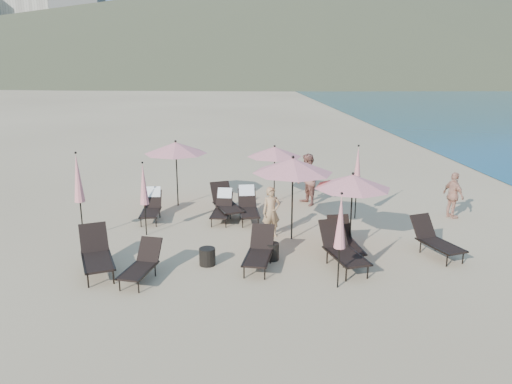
{
  "coord_description": "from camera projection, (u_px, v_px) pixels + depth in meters",
  "views": [
    {
      "loc": [
        -2.13,
        -11.81,
        5.18
      ],
      "look_at": [
        -1.12,
        3.5,
        1.1
      ],
      "focal_mm": 35.0,
      "sensor_mm": 36.0,
      "label": 1
    }
  ],
  "objects": [
    {
      "name": "beachgoer_b",
      "position": [
        308.0,
        180.0,
        18.15
      ],
      "size": [
        0.98,
        1.11,
        1.89
      ],
      "primitive_type": "imported",
      "rotation": [
        0.0,
        0.0,
        -1.23
      ],
      "color": "#9A5F4F",
      "rests_on": "ground"
    },
    {
      "name": "lounger_8",
      "position": [
        226.0,
        202.0,
        16.92
      ],
      "size": [
        1.19,
        1.94,
        1.05
      ],
      "rotation": [
        0.0,
        0.0,
        0.29
      ],
      "color": "black",
      "rests_on": "ground"
    },
    {
      "name": "lounger_6",
      "position": [
        152.0,
        206.0,
        16.6
      ],
      "size": [
        0.59,
        1.58,
        0.98
      ],
      "rotation": [
        0.0,
        0.0,
        -0.01
      ],
      "color": "black",
      "rests_on": "ground"
    },
    {
      "name": "ground",
      "position": [
        308.0,
        267.0,
        12.85
      ],
      "size": [
        800.0,
        800.0,
        0.0
      ],
      "primitive_type": "plane",
      "color": "#D6BA8C",
      "rests_on": "ground"
    },
    {
      "name": "umbrella_open_0",
      "position": [
        293.0,
        166.0,
        14.33
      ],
      "size": [
        2.35,
        2.35,
        2.53
      ],
      "color": "black",
      "rests_on": "ground"
    },
    {
      "name": "lounger_4",
      "position": [
        345.0,
        240.0,
        13.5
      ],
      "size": [
        0.75,
        1.71,
        0.96
      ],
      "rotation": [
        0.0,
        0.0,
        0.07
      ],
      "color": "black",
      "rests_on": "ground"
    },
    {
      "name": "umbrella_closed_3",
      "position": [
        144.0,
        184.0,
        14.82
      ],
      "size": [
        0.27,
        0.27,
        2.28
      ],
      "color": "black",
      "rests_on": "ground"
    },
    {
      "name": "umbrella_closed_2",
      "position": [
        78.0,
        179.0,
        14.51
      ],
      "size": [
        0.31,
        0.31,
        2.63
      ],
      "color": "black",
      "rests_on": "ground"
    },
    {
      "name": "lounger_3",
      "position": [
        342.0,
        249.0,
        12.78
      ],
      "size": [
        1.06,
        1.93,
        1.05
      ],
      "rotation": [
        0.0,
        0.0,
        0.21
      ],
      "color": "black",
      "rests_on": "ground"
    },
    {
      "name": "hotel_skyline",
      "position": [
        47.0,
        22.0,
        262.24
      ],
      "size": [
        109.0,
        82.0,
        55.0
      ],
      "color": "beige",
      "rests_on": "ground"
    },
    {
      "name": "lounger_1",
      "position": [
        142.0,
        264.0,
        12.05
      ],
      "size": [
        0.97,
        1.61,
        0.87
      ],
      "rotation": [
        0.0,
        0.0,
        -0.29
      ],
      "color": "black",
      "rests_on": "ground"
    },
    {
      "name": "beachgoer_a",
      "position": [
        271.0,
        212.0,
        14.9
      ],
      "size": [
        0.62,
        0.47,
        1.54
      ],
      "primitive_type": "imported",
      "rotation": [
        0.0,
        0.0,
        0.21
      ],
      "color": "tan",
      "rests_on": "ground"
    },
    {
      "name": "lounger_5",
      "position": [
        435.0,
        239.0,
        13.57
      ],
      "size": [
        1.11,
        1.79,
        0.96
      ],
      "rotation": [
        0.0,
        0.0,
        0.3
      ],
      "color": "black",
      "rests_on": "ground"
    },
    {
      "name": "umbrella_open_1",
      "position": [
        353.0,
        182.0,
        13.47
      ],
      "size": [
        2.09,
        2.09,
        2.25
      ],
      "color": "black",
      "rests_on": "ground"
    },
    {
      "name": "side_table_1",
      "position": [
        272.0,
        251.0,
        13.29
      ],
      "size": [
        0.38,
        0.38,
        0.47
      ],
      "primitive_type": "cylinder",
      "color": "black",
      "rests_on": "ground"
    },
    {
      "name": "lounger_9",
      "position": [
        248.0,
        205.0,
        16.59
      ],
      "size": [
        0.67,
        1.69,
        1.04
      ],
      "rotation": [
        0.0,
        0.0,
        0.04
      ],
      "color": "black",
      "rests_on": "ground"
    },
    {
      "name": "lounger_7",
      "position": [
        222.0,
        207.0,
        16.54
      ],
      "size": [
        0.8,
        1.6,
        0.96
      ],
      "rotation": [
        0.0,
        0.0,
        -0.16
      ],
      "color": "black",
      "rests_on": "ground"
    },
    {
      "name": "umbrella_closed_1",
      "position": [
        357.0,
        168.0,
        16.37
      ],
      "size": [
        0.29,
        0.29,
        2.51
      ],
      "color": "black",
      "rests_on": "ground"
    },
    {
      "name": "lounger_2",
      "position": [
        259.0,
        251.0,
        12.78
      ],
      "size": [
        0.98,
        1.73,
        0.94
      ],
      "rotation": [
        0.0,
        0.0,
        -0.23
      ],
      "color": "black",
      "rests_on": "ground"
    },
    {
      "name": "umbrella_closed_0",
      "position": [
        340.0,
        222.0,
        11.3
      ],
      "size": [
        0.27,
        0.27,
        2.32
      ],
      "color": "black",
      "rests_on": "ground"
    },
    {
      "name": "volcanic_headland",
      "position": [
        343.0,
        23.0,
        302.4
      ],
      "size": [
        690.0,
        690.0,
        55.0
      ],
      "color": "brown",
      "rests_on": "ground"
    },
    {
      "name": "side_table_0",
      "position": [
        207.0,
        257.0,
        12.95
      ],
      "size": [
        0.42,
        0.42,
        0.46
      ],
      "primitive_type": "cylinder",
      "color": "black",
      "rests_on": "ground"
    },
    {
      "name": "lounger_0",
      "position": [
        96.0,
        253.0,
        12.45
      ],
      "size": [
        1.25,
        1.97,
        1.06
      ],
      "rotation": [
        0.0,
        0.0,
        0.32
      ],
      "color": "black",
      "rests_on": "ground"
    },
    {
      "name": "beachgoer_c",
      "position": [
        453.0,
        195.0,
        16.67
      ],
      "size": [
        0.62,
        0.99,
        1.57
      ],
      "primitive_type": "imported",
      "rotation": [
        0.0,
        0.0,
        1.84
      ],
      "color": "tan",
      "rests_on": "ground"
    },
    {
      "name": "umbrella_open_3",
      "position": [
        275.0,
        152.0,
        18.26
      ],
      "size": [
        2.01,
        2.01,
        2.17
      ],
      "color": "black",
      "rests_on": "ground"
    },
    {
      "name": "umbrella_open_2",
      "position": [
        176.0,
        148.0,
        17.76
      ],
      "size": [
        2.25,
        2.25,
        2.42
      ],
      "color": "black",
      "rests_on": "ground"
    }
  ]
}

